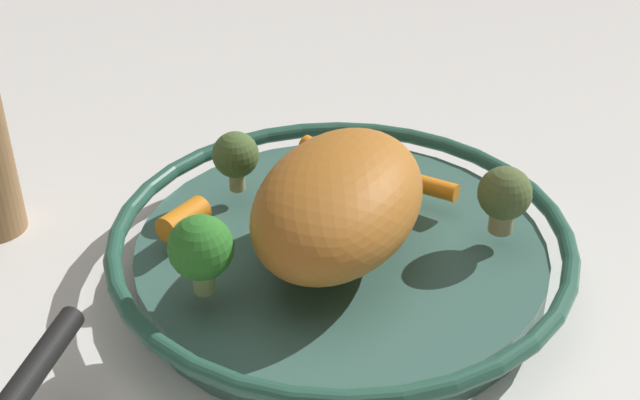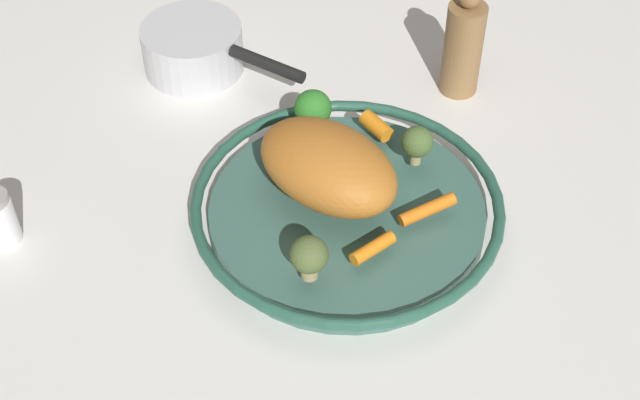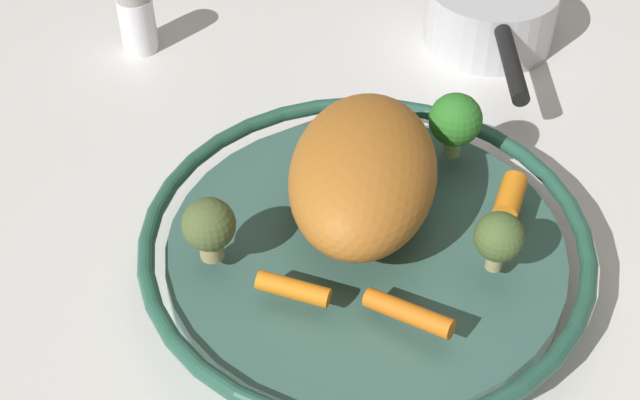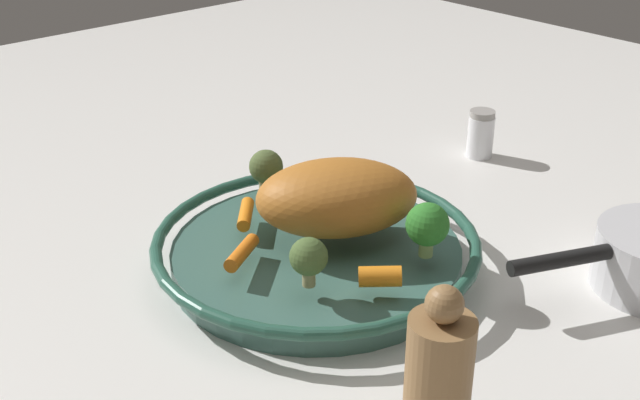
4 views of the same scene
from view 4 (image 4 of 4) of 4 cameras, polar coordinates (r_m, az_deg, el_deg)
The scene contains 11 objects.
ground_plane at distance 0.87m, azimuth -0.28°, elevation -4.91°, with size 2.16×2.16×0.00m, color silver.
serving_bowl at distance 0.86m, azimuth -0.28°, elevation -3.63°, with size 0.35×0.35×0.04m.
roast_chicken_piece at distance 0.84m, azimuth 1.20°, elevation 0.19°, with size 0.17×0.11×0.08m, color #B66B26.
baby_carrot_left at distance 0.87m, azimuth -5.30°, elevation -1.01°, with size 0.01×0.01×0.05m, color orange.
baby_carrot_center at distance 0.80m, azimuth -5.56°, elevation -3.74°, with size 0.01×0.01×0.07m, color orange.
baby_carrot_near_rim at distance 0.76m, azimuth 4.28°, elevation -5.43°, with size 0.02×0.02×0.04m, color orange.
broccoli_floret_small at distance 0.75m, azimuth -0.81°, elevation -4.11°, with size 0.04×0.04×0.05m.
broccoli_floret_edge at distance 0.80m, azimuth 7.63°, elevation -1.79°, with size 0.04×0.04×0.06m.
broccoli_floret_large at distance 0.92m, azimuth -3.84°, elevation 2.28°, with size 0.04×0.04×0.05m.
salt_shaker at distance 1.15m, azimuth 11.32°, elevation 4.61°, with size 0.04×0.04×0.07m.
pepper_mill at distance 0.61m, azimuth 8.34°, elevation -12.95°, with size 0.05×0.05×0.15m.
Camera 4 is at (0.49, 0.55, 0.45)m, focal length 45.11 mm.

